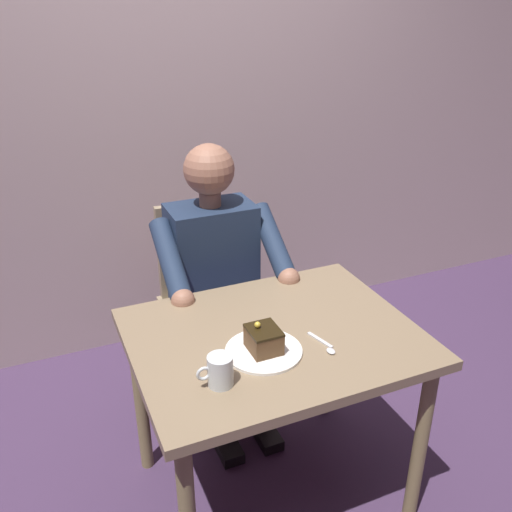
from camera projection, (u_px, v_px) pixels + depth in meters
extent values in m
plane|color=#422D4B|center=(271.00, 488.00, 2.18)|extent=(14.00, 14.00, 0.00)
cube|color=#B7A09E|center=(159.00, 55.00, 2.62)|extent=(6.40, 0.12, 3.00)
cube|color=#7E694F|center=(274.00, 338.00, 1.87)|extent=(0.96, 0.75, 0.04)
cylinder|color=olive|center=(420.00, 444.00, 1.91)|extent=(0.05, 0.05, 0.71)
cylinder|color=olive|center=(328.00, 347.00, 2.44)|extent=(0.05, 0.05, 0.71)
cylinder|color=olive|center=(140.00, 396.00, 2.14)|extent=(0.05, 0.05, 0.71)
cube|color=gray|center=(213.00, 312.00, 2.52)|extent=(0.42, 0.42, 0.04)
cube|color=gray|center=(198.00, 248.00, 2.58)|extent=(0.38, 0.04, 0.45)
cylinder|color=gray|center=(265.00, 365.00, 2.53)|extent=(0.04, 0.04, 0.45)
cylinder|color=gray|center=(189.00, 385.00, 2.41)|extent=(0.04, 0.04, 0.45)
cylinder|color=gray|center=(236.00, 326.00, 2.83)|extent=(0.04, 0.04, 0.45)
cylinder|color=gray|center=(168.00, 341.00, 2.70)|extent=(0.04, 0.04, 0.45)
cube|color=#1F2D46|center=(212.00, 260.00, 2.39)|extent=(0.36, 0.22, 0.50)
sphere|color=#96654F|center=(209.00, 169.00, 2.22)|extent=(0.21, 0.21, 0.21)
cylinder|color=#96654F|center=(210.00, 199.00, 2.27)|extent=(0.09, 0.09, 0.06)
cylinder|color=#1F2D46|center=(272.00, 241.00, 2.30)|extent=(0.08, 0.33, 0.26)
sphere|color=#96654F|center=(289.00, 279.00, 2.22)|extent=(0.09, 0.09, 0.09)
cylinder|color=#1F2D46|center=(170.00, 259.00, 2.15)|extent=(0.08, 0.33, 0.26)
sphere|color=#96654F|center=(183.00, 300.00, 2.06)|extent=(0.09, 0.09, 0.09)
cylinder|color=#342E30|center=(243.00, 323.00, 2.44)|extent=(0.13, 0.38, 0.14)
cylinder|color=#342E30|center=(204.00, 332.00, 2.37)|extent=(0.13, 0.38, 0.14)
cylinder|color=#342E30|center=(259.00, 390.00, 2.39)|extent=(0.11, 0.11, 0.43)
cube|color=black|center=(264.00, 432.00, 2.42)|extent=(0.09, 0.22, 0.05)
cylinder|color=#342E30|center=(220.00, 401.00, 2.33)|extent=(0.11, 0.11, 0.43)
cube|color=black|center=(226.00, 444.00, 2.36)|extent=(0.09, 0.22, 0.05)
cylinder|color=white|center=(264.00, 351.00, 1.76)|extent=(0.25, 0.25, 0.01)
cube|color=brown|center=(264.00, 341.00, 1.75)|extent=(0.10, 0.11, 0.07)
cube|color=black|center=(264.00, 330.00, 1.73)|extent=(0.10, 0.11, 0.01)
sphere|color=gold|center=(258.00, 325.00, 1.73)|extent=(0.02, 0.02, 0.02)
cylinder|color=silver|center=(220.00, 371.00, 1.60)|extent=(0.08, 0.08, 0.10)
torus|color=silver|center=(204.00, 374.00, 1.58)|extent=(0.05, 0.01, 0.05)
cylinder|color=black|center=(220.00, 359.00, 1.58)|extent=(0.07, 0.07, 0.01)
cube|color=silver|center=(320.00, 340.00, 1.82)|extent=(0.04, 0.11, 0.01)
ellipsoid|color=silver|center=(331.00, 351.00, 1.76)|extent=(0.03, 0.04, 0.01)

